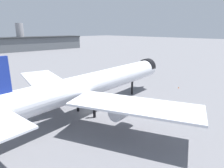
% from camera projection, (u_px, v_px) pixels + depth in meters
% --- Properties ---
extents(ground, '(900.00, 900.00, 0.00)m').
position_uv_depth(ground, '(87.00, 112.00, 54.20)').
color(ground, slate).
extents(airliner_near_gate, '(65.79, 59.95, 17.35)m').
position_uv_depth(airliner_near_gate, '(92.00, 85.00, 52.69)').
color(airliner_near_gate, silver).
rests_on(airliner_near_gate, ground).
extents(baggage_tug_wing, '(3.54, 3.22, 1.85)m').
position_uv_depth(baggage_tug_wing, '(93.00, 75.00, 93.10)').
color(baggage_tug_wing, black).
rests_on(baggage_tug_wing, ground).
extents(traffic_cone_near_nose, '(0.49, 0.49, 0.61)m').
position_uv_depth(traffic_cone_near_nose, '(179.00, 87.00, 75.75)').
color(traffic_cone_near_nose, '#F2600C').
rests_on(traffic_cone_near_nose, ground).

